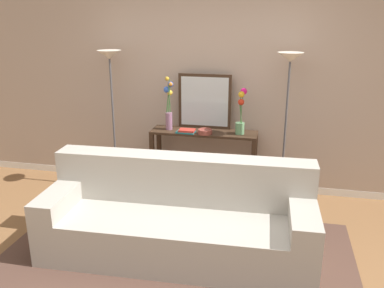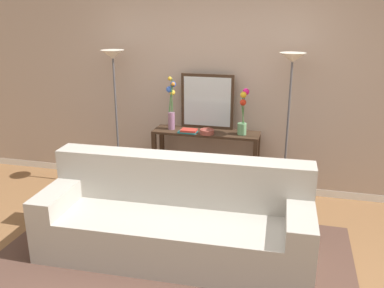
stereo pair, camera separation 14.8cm
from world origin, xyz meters
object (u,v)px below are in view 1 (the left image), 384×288
(book_row_under_console, at_px, (179,186))
(vase_short_flowers, at_px, (241,114))
(floor_lamp_right, at_px, (288,87))
(book_stack, at_px, (186,131))
(couch, at_px, (178,222))
(vase_tall_flowers, at_px, (169,105))
(floor_lamp_left, at_px, (111,82))
(fruit_bowl, at_px, (205,131))
(console_table, at_px, (204,151))
(wall_mirror, at_px, (205,102))

(book_row_under_console, bearing_deg, vase_short_flowers, -1.73)
(floor_lamp_right, distance_m, book_stack, 1.26)
(couch, bearing_deg, book_row_under_console, 103.91)
(floor_lamp_right, relative_size, vase_tall_flowers, 2.76)
(floor_lamp_left, distance_m, fruit_bowl, 1.27)
(vase_short_flowers, bearing_deg, couch, -107.09)
(console_table, bearing_deg, floor_lamp_right, -4.53)
(book_row_under_console, bearing_deg, book_stack, -39.86)
(floor_lamp_right, relative_size, vase_short_flowers, 3.27)
(console_table, distance_m, book_row_under_console, 0.59)
(floor_lamp_left, xyz_separation_m, vase_short_flowers, (1.55, 0.05, -0.32))
(wall_mirror, height_order, vase_tall_flowers, wall_mirror)
(console_table, relative_size, vase_tall_flowers, 2.00)
(console_table, xyz_separation_m, wall_mirror, (-0.02, 0.14, 0.58))
(floor_lamp_right, distance_m, book_row_under_console, 1.82)
(wall_mirror, bearing_deg, floor_lamp_right, -12.59)
(floor_lamp_left, height_order, vase_short_flowers, floor_lamp_left)
(book_stack, bearing_deg, couch, -80.40)
(couch, height_order, vase_short_flowers, vase_short_flowers)
(vase_short_flowers, xyz_separation_m, book_stack, (-0.62, -0.08, -0.22))
(book_row_under_console, bearing_deg, fruit_bowl, -16.39)
(wall_mirror, height_order, vase_short_flowers, wall_mirror)
(book_stack, xyz_separation_m, book_row_under_console, (-0.12, 0.10, -0.76))
(console_table, bearing_deg, book_row_under_console, 180.00)
(floor_lamp_left, height_order, fruit_bowl, floor_lamp_left)
(floor_lamp_left, xyz_separation_m, fruit_bowl, (1.15, -0.03, -0.53))
(couch, bearing_deg, vase_tall_flowers, 108.26)
(floor_lamp_left, height_order, book_stack, floor_lamp_left)
(floor_lamp_right, bearing_deg, book_row_under_console, 176.60)
(wall_mirror, xyz_separation_m, vase_tall_flowers, (-0.41, -0.14, -0.03))
(fruit_bowl, bearing_deg, wall_mirror, 102.63)
(couch, height_order, floor_lamp_right, floor_lamp_right)
(wall_mirror, distance_m, fruit_bowl, 0.39)
(vase_short_flowers, height_order, book_stack, vase_short_flowers)
(console_table, bearing_deg, vase_short_flowers, -2.98)
(floor_lamp_left, height_order, book_row_under_console, floor_lamp_left)
(couch, relative_size, fruit_bowl, 14.85)
(couch, xyz_separation_m, fruit_bowl, (0.01, 1.26, 0.51))
(couch, height_order, book_row_under_console, couch)
(vase_short_flowers, bearing_deg, floor_lamp_left, -178.08)
(floor_lamp_left, height_order, vase_tall_flowers, floor_lamp_left)
(console_table, relative_size, book_row_under_console, 3.08)
(floor_lamp_left, distance_m, book_row_under_console, 1.53)
(floor_lamp_right, xyz_separation_m, wall_mirror, (-0.96, 0.21, -0.25))
(couch, distance_m, console_table, 1.38)
(console_table, relative_size, book_stack, 5.73)
(floor_lamp_left, height_order, wall_mirror, floor_lamp_left)
(book_stack, bearing_deg, vase_tall_flowers, 155.89)
(vase_short_flowers, height_order, book_row_under_console, vase_short_flowers)
(console_table, bearing_deg, vase_tall_flowers, 179.71)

